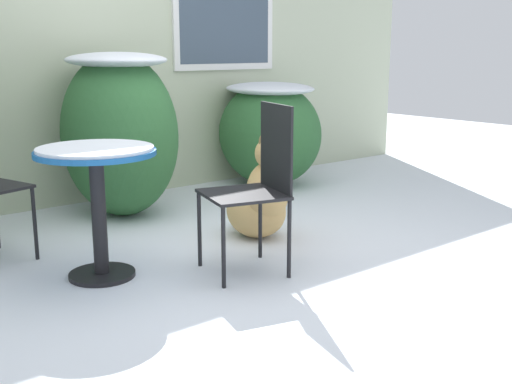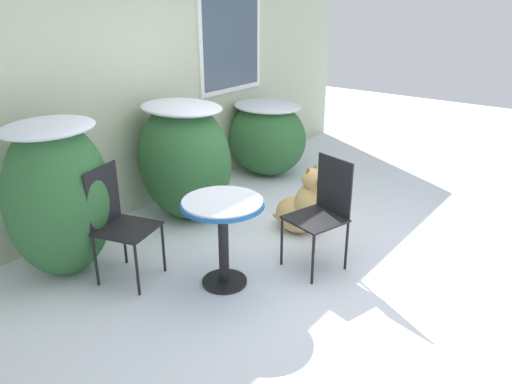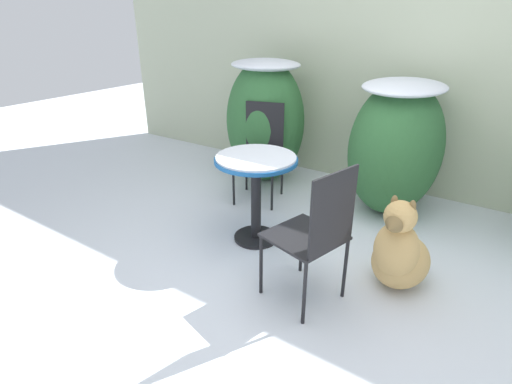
# 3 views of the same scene
# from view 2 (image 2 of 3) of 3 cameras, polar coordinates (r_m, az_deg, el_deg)

# --- Properties ---
(ground_plane) EXTENTS (16.00, 16.00, 0.00)m
(ground_plane) POSITION_cam_2_polar(r_m,az_deg,el_deg) (4.59, 6.02, -8.10)
(ground_plane) COLOR silver
(house_wall) EXTENTS (8.00, 0.10, 2.67)m
(house_wall) POSITION_cam_2_polar(r_m,az_deg,el_deg) (5.56, -12.95, 11.80)
(house_wall) COLOR #B2BC9E
(house_wall) RESTS_ON ground_plane
(shrub_left) EXTENTS (0.90, 0.78, 1.36)m
(shrub_left) POSITION_cam_2_polar(r_m,az_deg,el_deg) (4.44, -21.65, -0.42)
(shrub_left) COLOR #2D6033
(shrub_left) RESTS_ON ground_plane
(shrub_middle) EXTENTS (0.84, 1.08, 1.26)m
(shrub_middle) POSITION_cam_2_polar(r_m,az_deg,el_deg) (5.28, -8.23, 3.87)
(shrub_middle) COLOR #2D6033
(shrub_middle) RESTS_ON ground_plane
(shrub_right) EXTENTS (0.91, 1.06, 0.98)m
(shrub_right) POSITION_cam_2_polar(r_m,az_deg,el_deg) (6.59, 1.29, 6.44)
(shrub_right) COLOR #2D6033
(shrub_right) RESTS_ON ground_plane
(patio_table) EXTENTS (0.67, 0.67, 0.76)m
(patio_table) POSITION_cam_2_polar(r_m,az_deg,el_deg) (4.01, -3.81, -3.23)
(patio_table) COLOR black
(patio_table) RESTS_ON ground_plane
(patio_chair_near_table) EXTENTS (0.54, 0.54, 0.98)m
(patio_chair_near_table) POSITION_cam_2_polar(r_m,az_deg,el_deg) (4.28, -15.49, -3.03)
(patio_chair_near_table) COLOR black
(patio_chair_near_table) RESTS_ON ground_plane
(patio_chair_far_side) EXTENTS (0.54, 0.54, 0.98)m
(patio_chair_far_side) POSITION_cam_2_polar(r_m,az_deg,el_deg) (4.35, 7.62, -1.95)
(patio_chair_far_side) COLOR black
(patio_chair_far_side) RESTS_ON ground_plane
(dog) EXTENTS (0.43, 0.69, 0.74)m
(dog) POSITION_cam_2_polar(r_m,az_deg,el_deg) (5.02, 5.26, -1.82)
(dog) COLOR tan
(dog) RESTS_ON ground_plane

